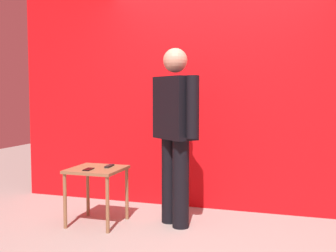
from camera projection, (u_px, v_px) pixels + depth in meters
ground_plane at (187, 247)px, 3.61m from camera, size 12.00×12.00×0.00m
back_wall_red at (217, 87)px, 4.75m from camera, size 5.00×0.12×2.83m
standing_person at (175, 127)px, 4.15m from camera, size 0.62×0.53×1.79m
side_table at (97, 177)px, 4.22m from camera, size 0.52×0.52×0.58m
cell_phone at (88, 169)px, 4.12m from camera, size 0.08×0.15×0.01m
tv_remote at (109, 166)px, 4.28m from camera, size 0.06×0.17×0.02m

